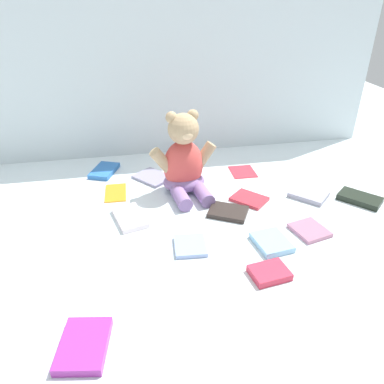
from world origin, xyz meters
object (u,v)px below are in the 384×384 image
(book_case_7, at_px, (310,230))
(book_case_8, at_px, (116,192))
(book_case_1, at_px, (269,273))
(book_case_4, at_px, (130,217))
(teddy_bear, at_px, (184,163))
(book_case_13, at_px, (190,246))
(book_case_6, at_px, (360,199))
(book_case_2, at_px, (104,171))
(book_case_12, at_px, (308,194))
(book_case_3, at_px, (249,199))
(book_case_10, at_px, (243,171))
(book_case_0, at_px, (84,345))
(book_case_11, at_px, (228,212))
(book_case_9, at_px, (153,177))
(book_case_5, at_px, (272,242))

(book_case_7, height_order, book_case_8, book_case_7)
(book_case_1, bearing_deg, book_case_4, 37.78)
(teddy_bear, xyz_separation_m, book_case_13, (-0.04, -0.32, -0.10))
(teddy_bear, distance_m, book_case_6, 0.60)
(teddy_bear, bearing_deg, book_case_4, -150.04)
(book_case_2, relative_size, book_case_6, 0.97)
(book_case_1, height_order, book_case_12, book_case_1)
(book_case_3, height_order, book_case_12, book_case_12)
(teddy_bear, bearing_deg, book_case_10, 14.09)
(book_case_2, xyz_separation_m, book_case_10, (0.52, -0.09, -0.00))
(book_case_4, relative_size, book_case_7, 1.39)
(teddy_bear, height_order, book_case_0, teddy_bear)
(book_case_1, relative_size, book_case_4, 0.68)
(book_case_0, relative_size, book_case_3, 1.14)
(book_case_4, bearing_deg, book_case_11, -18.97)
(book_case_0, relative_size, book_case_6, 0.95)
(book_case_0, bearing_deg, book_case_4, -93.82)
(book_case_9, bearing_deg, book_case_12, 116.15)
(book_case_3, height_order, book_case_13, same)
(book_case_5, distance_m, book_case_6, 0.41)
(book_case_6, xyz_separation_m, book_case_8, (-0.80, 0.21, -0.01))
(book_case_5, distance_m, book_case_12, 0.32)
(book_case_11, bearing_deg, book_case_8, 88.48)
(book_case_6, relative_size, book_case_10, 1.25)
(book_case_10, bearing_deg, teddy_bear, -156.72)
(book_case_0, xyz_separation_m, book_case_6, (0.87, 0.42, 0.00))
(teddy_bear, bearing_deg, book_case_8, 166.85)
(book_case_6, relative_size, book_case_8, 1.06)
(book_case_5, bearing_deg, book_case_10, 74.51)
(book_case_5, distance_m, book_case_11, 0.19)
(book_case_1, xyz_separation_m, book_case_6, (0.43, 0.29, 0.00))
(book_case_4, bearing_deg, book_case_1, -58.11)
(book_case_9, relative_size, book_case_11, 1.09)
(book_case_3, xyz_separation_m, book_case_5, (-0.02, -0.24, 0.00))
(book_case_7, bearing_deg, book_case_4, 58.76)
(teddy_bear, height_order, book_case_13, teddy_bear)
(book_case_4, relative_size, book_case_11, 1.16)
(book_case_1, height_order, book_case_8, book_case_1)
(book_case_12, bearing_deg, book_case_1, -172.16)
(book_case_2, height_order, book_case_5, same)
(book_case_3, distance_m, book_case_7, 0.24)
(teddy_bear, relative_size, book_case_3, 2.57)
(book_case_1, bearing_deg, teddy_bear, 7.47)
(teddy_bear, relative_size, book_case_11, 2.40)
(book_case_2, distance_m, book_case_9, 0.20)
(book_case_5, distance_m, book_case_7, 0.14)
(teddy_bear, bearing_deg, book_case_0, -124.66)
(book_case_2, bearing_deg, book_case_11, -21.51)
(book_case_9, height_order, book_case_11, book_case_11)
(book_case_3, bearing_deg, book_case_5, -136.69)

